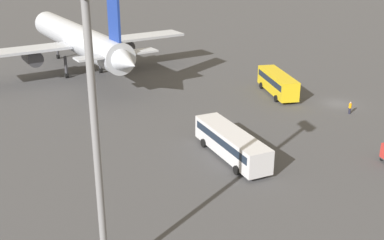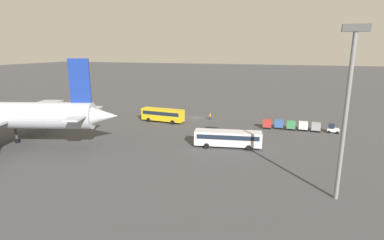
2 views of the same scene
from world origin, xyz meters
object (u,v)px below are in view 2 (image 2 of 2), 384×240
object	(u,v)px
shuttle_bus_far	(228,137)
cargo_cart_white	(303,126)
baggage_tug	(332,129)
shuttle_bus_near	(163,114)
worker_person	(210,116)
cargo_cart_green	(291,125)
cargo_cart_red	(267,123)
cargo_cart_blue	(279,124)
cargo_cart_grey	(316,127)

from	to	relation	value
shuttle_bus_far	cargo_cart_white	world-z (taller)	shuttle_bus_far
shuttle_bus_far	baggage_tug	world-z (taller)	shuttle_bus_far
shuttle_bus_near	worker_person	size ratio (longest dim) A/B	6.40
cargo_cart_green	cargo_cart_red	bearing A→B (deg)	4.19
cargo_cart_red	cargo_cart_white	bearing A→B (deg)	-176.13
cargo_cart_blue	cargo_cart_red	distance (m)	2.71
baggage_tug	cargo_cart_green	world-z (taller)	baggage_tug
worker_person	cargo_cart_green	distance (m)	20.48
cargo_cart_white	cargo_cart_red	world-z (taller)	same
cargo_cart_grey	cargo_cart_blue	world-z (taller)	same
shuttle_bus_far	cargo_cart_green	bearing A→B (deg)	-133.19
shuttle_bus_far	cargo_cart_white	xyz separation A→B (m)	(-13.86, -16.76, -0.67)
shuttle_bus_far	cargo_cart_red	size ratio (longest dim) A/B	6.16
cargo_cart_grey	cargo_cart_red	size ratio (longest dim) A/B	1.00
cargo_cart_blue	cargo_cart_red	world-z (taller)	same
baggage_tug	cargo_cart_red	size ratio (longest dim) A/B	1.17
cargo_cart_green	shuttle_bus_far	bearing A→B (deg)	55.94
worker_person	cargo_cart_blue	world-z (taller)	cargo_cart_blue
worker_person	shuttle_bus_near	bearing A→B (deg)	28.64
cargo_cart_blue	shuttle_bus_near	bearing A→B (deg)	4.32
cargo_cart_green	baggage_tug	bearing A→B (deg)	-178.07
shuttle_bus_near	shuttle_bus_far	xyz separation A→B (m)	(-19.64, 14.77, -0.12)
shuttle_bus_far	cargo_cart_blue	bearing A→B (deg)	-126.11
cargo_cart_red	cargo_cart_green	bearing A→B (deg)	-175.81
cargo_cart_blue	baggage_tug	bearing A→B (deg)	-179.99
baggage_tug	cargo_cart_white	size ratio (longest dim) A/B	1.17
cargo_cart_white	cargo_cart_red	bearing A→B (deg)	3.87
shuttle_bus_far	cargo_cart_green	xyz separation A→B (m)	(-11.23, -16.61, -0.67)
cargo_cart_white	cargo_cart_blue	xyz separation A→B (m)	(5.25, -0.14, 0.00)
shuttle_bus_near	cargo_cart_red	size ratio (longest dim) A/B	5.41
worker_person	cargo_cart_green	size ratio (longest dim) A/B	0.84
cargo_cart_grey	cargo_cart_green	world-z (taller)	same
shuttle_bus_far	cargo_cart_red	distance (m)	17.31
baggage_tug	cargo_cart_red	xyz separation A→B (m)	(13.97, 0.68, 0.25)
worker_person	cargo_cart_blue	bearing A→B (deg)	167.83
shuttle_bus_far	cargo_cart_white	bearing A→B (deg)	-138.72
cargo_cart_grey	cargo_cart_red	xyz separation A→B (m)	(10.51, 0.46, 0.00)
shuttle_bus_far	cargo_cart_blue	size ratio (longest dim) A/B	6.16
cargo_cart_grey	cargo_cart_green	size ratio (longest dim) A/B	1.00
baggage_tug	worker_person	size ratio (longest dim) A/B	1.39
baggage_tug	cargo_cart_grey	distance (m)	3.48
worker_person	cargo_cart_blue	size ratio (longest dim) A/B	0.84
worker_person	cargo_cart_white	distance (m)	23.03
shuttle_bus_near	baggage_tug	xyz separation A→B (m)	(-39.58, -2.14, -1.04)
cargo_cart_grey	cargo_cart_white	size ratio (longest dim) A/B	1.00
worker_person	cargo_cart_white	xyz separation A→B (m)	(-22.70, 3.90, 0.32)
shuttle_bus_far	cargo_cart_grey	distance (m)	23.47
shuttle_bus_far	cargo_cart_red	xyz separation A→B (m)	(-5.98, -16.23, -0.67)
cargo_cart_grey	cargo_cart_red	world-z (taller)	same
worker_person	baggage_tug	bearing A→B (deg)	172.56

